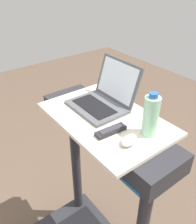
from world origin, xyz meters
The scene contains 5 objects.
desk_board centered at (0.00, 0.70, 1.21)m, with size 0.70×0.45×0.02m, color beige.
laptop centered at (-0.10, 0.76, 1.27)m, with size 0.31×0.30×0.24m.
computer_mouse centered at (0.23, 0.65, 1.24)m, with size 0.06×0.10×0.03m, color #B2B2B7.
water_bottle centered at (0.24, 0.77, 1.32)m, with size 0.07×0.07×0.22m.
tv_remote centered at (0.12, 0.63, 1.23)m, with size 0.06×0.16×0.02m.
Camera 1 is at (0.82, 0.02, 1.92)m, focal length 38.75 mm.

